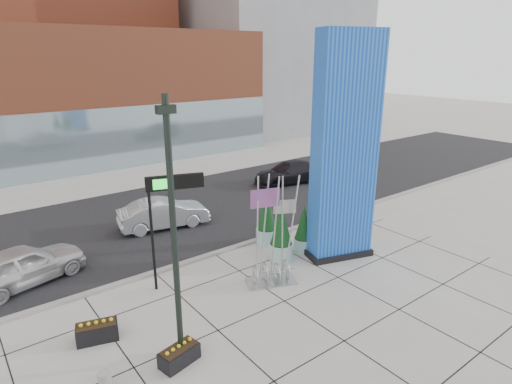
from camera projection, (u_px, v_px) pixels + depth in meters
ground at (248, 298)px, 16.51m from camera, size 160.00×160.00×0.00m
street_asphalt at (143, 221)px, 24.07m from camera, size 80.00×12.00×0.02m
curb_edge at (196, 259)px, 19.51m from camera, size 80.00×0.30×0.12m
tower_podium at (67, 98)px, 35.81m from camera, size 34.00×10.00×11.00m
tower_glass_front at (89, 142)px, 33.10m from camera, size 34.00×0.60×5.00m
building_grey_parking at (264, 54)px, 52.93m from camera, size 20.00×18.00×18.00m
blue_pylon at (344, 154)px, 18.61m from camera, size 3.26×2.17×10.01m
lamp_post at (176, 263)px, 12.23m from camera, size 0.51×0.44×8.06m
public_art_sculpture at (272, 255)px, 17.33m from camera, size 2.26×1.71×4.62m
concrete_bollard at (105, 383)px, 11.80m from camera, size 0.36×0.36×0.70m
overhead_street_sign at (168, 190)px, 16.40m from camera, size 2.14×0.89×4.67m
round_planter_east at (304, 230)px, 20.19m from camera, size 0.92×0.92×2.30m
round_planter_mid at (281, 233)px, 19.32m from camera, size 1.08×1.08×2.71m
round_planter_west at (267, 219)px, 21.04m from camera, size 1.06×1.06×2.64m
box_planter_north at (97, 331)px, 14.04m from camera, size 1.44×1.00×0.72m
box_planter_south at (179, 354)px, 12.97m from camera, size 1.32×0.85×0.67m
car_white_west at (23, 266)px, 17.30m from camera, size 5.18×3.11×1.65m
car_silver_mid at (164, 214)px, 23.04m from camera, size 5.01×2.53×1.57m
car_dark_east at (289, 172)px, 31.09m from camera, size 5.64×3.17×1.54m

